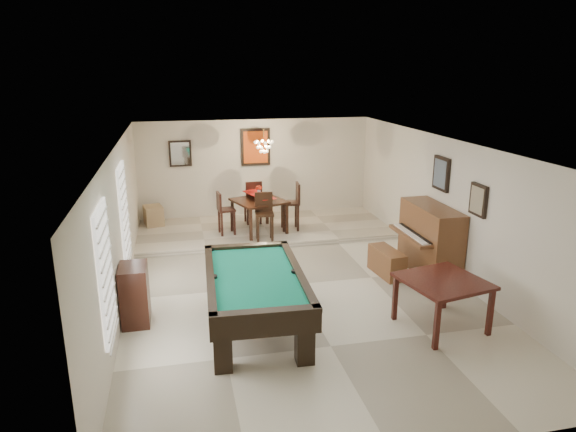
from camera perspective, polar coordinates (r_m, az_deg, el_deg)
name	(u,v)px	position (r m, az deg, el deg)	size (l,w,h in m)	color
ground_plane	(295,285)	(9.59, 0.78, -7.66)	(6.00, 9.00, 0.02)	beige
wall_back	(256,170)	(13.44, -3.62, 5.15)	(6.00, 0.04, 2.60)	silver
wall_front	(403,345)	(5.19, 12.66, -13.86)	(6.00, 0.04, 2.60)	silver
wall_left	(120,228)	(8.96, -18.20, -1.28)	(0.04, 9.00, 2.60)	silver
wall_right	(448,208)	(10.23, 17.40, 0.91)	(0.04, 9.00, 2.60)	silver
ceiling	(296,144)	(8.86, 0.85, 7.97)	(6.00, 9.00, 0.04)	white
dining_step	(265,229)	(12.55, -2.62, -1.49)	(6.00, 2.50, 0.12)	beige
window_left_front	(105,272)	(6.86, -19.63, -5.87)	(0.06, 1.00, 1.70)	white
window_left_rear	(124,213)	(9.51, -17.76, 0.37)	(0.06, 1.00, 1.70)	white
pool_table	(255,302)	(7.90, -3.66, -9.53)	(1.43, 2.64, 0.88)	black
square_table	(441,303)	(8.29, 16.67, -9.29)	(1.14, 1.14, 0.79)	#33110C
upright_piano	(423,240)	(10.21, 14.73, -2.61)	(0.90, 1.60, 1.34)	brown
piano_bench	(387,262)	(10.10, 10.91, -5.07)	(0.36, 0.92, 0.51)	brown
apothecary_chest	(135,294)	(8.41, -16.66, -8.36)	(0.42, 0.63, 0.94)	black
dining_table	(259,213)	(12.06, -3.21, 0.29)	(1.08, 1.08, 0.89)	black
flower_vase	(259,190)	(11.92, -3.25, 2.90)	(0.14, 0.14, 0.23)	red
dining_chair_south	(264,218)	(11.40, -2.64, -0.17)	(0.40, 0.40, 1.08)	black
dining_chair_north	(253,202)	(12.75, -3.96, 1.60)	(0.40, 0.40, 1.09)	black
dining_chair_west	(226,213)	(11.97, -6.85, 0.33)	(0.37, 0.37, 1.00)	black
dining_chair_east	(290,207)	(12.18, 0.22, 1.06)	(0.42, 0.42, 1.13)	black
corner_bench	(154,215)	(13.06, -14.71, 0.05)	(0.42, 0.53, 0.47)	tan
chandelier	(264,142)	(12.02, -2.71, 8.21)	(0.44, 0.44, 0.60)	#FFE5B2
back_painting	(255,147)	(13.30, -3.64, 7.65)	(0.75, 0.06, 0.95)	#D84C14
back_mirror	(180,154)	(13.16, -11.89, 6.81)	(0.55, 0.06, 0.65)	white
right_picture_upper	(441,174)	(10.33, 16.67, 4.54)	(0.06, 0.55, 0.65)	slate
right_picture_lower	(478,200)	(9.29, 20.40, 1.68)	(0.06, 0.45, 0.55)	gray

